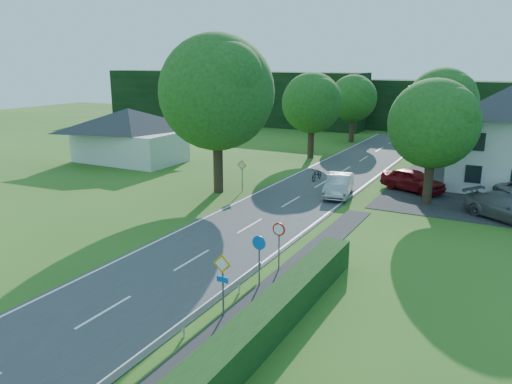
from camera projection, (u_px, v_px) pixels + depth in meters
The scene contains 24 objects.
road at pixel (265, 217), 31.66m from camera, with size 7.00×80.00×0.04m, color #3B3B3D.
parking_pad at pixel (487, 193), 37.29m from camera, with size 14.00×16.00×0.04m, color black.
line_edge_left at pixel (222, 210), 33.13m from camera, with size 0.12×80.00×0.01m, color white.
line_edge_right at pixel (313, 224), 30.17m from camera, with size 0.12×80.00×0.01m, color white.
line_centre at pixel (265, 217), 31.65m from camera, with size 0.12×80.00×0.01m, color white, non-canonical shape.
tree_main at pixel (217, 115), 36.31m from camera, with size 9.40×9.40×11.64m, color #1C4514, non-canonical shape.
tree_left_far at pixel (312, 116), 49.90m from camera, with size 7.00×7.00×8.58m, color #1C4514, non-canonical shape.
tree_right_far at pixel (441, 118), 46.09m from camera, with size 7.40×7.40×9.09m, color #1C4514, non-canonical shape.
tree_left_back at pixel (353, 109), 59.98m from camera, with size 6.60×6.60×8.07m, color #1C4514, non-canonical shape.
tree_right_back at pixel (442, 117), 53.56m from camera, with size 6.20×6.20×7.56m, color #1C4514, non-canonical shape.
tree_right_mid at pixel (432, 143), 33.53m from camera, with size 7.00×7.00×8.58m, color #1C4514, non-canonical shape.
treeline_left at pixel (228, 97), 79.20m from camera, with size 44.00×6.00×8.00m, color black.
treeline_right at pixel (475, 108), 66.38m from camera, with size 30.00×5.00×7.00m, color black.
bungalow_left at pixel (129, 134), 48.59m from camera, with size 11.00×6.50×5.20m.
streetlight at pixel (430, 136), 35.39m from camera, with size 2.03×0.18×8.00m.
sign_priority_right at pixel (222, 274), 18.99m from camera, with size 0.78×0.09×2.59m.
sign_roundabout at pixel (259, 251), 21.58m from camera, with size 0.64×0.08×2.37m.
sign_speed_limit at pixel (279, 235), 23.26m from camera, with size 0.64×0.11×2.37m.
sign_priority_left at pixel (242, 169), 37.52m from camera, with size 0.78×0.09×2.44m.
moving_car at pixel (339, 185), 36.48m from camera, with size 1.68×4.81×1.58m, color #ADADB1.
motorcycle at pixel (317, 174), 41.32m from camera, with size 0.66×1.88×0.99m, color black.
parked_car_red at pixel (413, 180), 37.77m from camera, with size 1.98×4.91×1.67m, color maroon.
parked_car_grey at pixel (508, 208), 30.84m from camera, with size 2.21×5.43×1.58m, color #58575D.
parasol at pixel (508, 179), 38.20m from camera, with size 1.86×1.89×1.70m, color red.
Camera 1 is at (13.69, -6.92, 9.66)m, focal length 35.00 mm.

